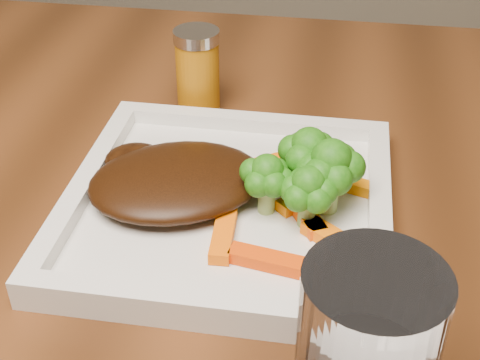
# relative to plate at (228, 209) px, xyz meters

# --- Properties ---
(plate) EXTENTS (0.27, 0.27, 0.01)m
(plate) POSITION_rel_plate_xyz_m (0.00, 0.00, 0.00)
(plate) COLOR white
(plate) RESTS_ON dining_table
(steak) EXTENTS (0.18, 0.17, 0.03)m
(steak) POSITION_rel_plate_xyz_m (-0.05, 0.00, 0.02)
(steak) COLOR black
(steak) RESTS_ON plate
(broccoli_0) EXTENTS (0.07, 0.07, 0.07)m
(broccoli_0) POSITION_rel_plate_xyz_m (0.06, 0.03, 0.04)
(broccoli_0) COLOR #286110
(broccoli_0) RESTS_ON plate
(broccoli_1) EXTENTS (0.08, 0.08, 0.06)m
(broccoli_1) POSITION_rel_plate_xyz_m (0.08, 0.00, 0.04)
(broccoli_1) COLOR #1B6A11
(broccoli_1) RESTS_ON plate
(broccoli_2) EXTENTS (0.07, 0.07, 0.06)m
(broccoli_2) POSITION_rel_plate_xyz_m (0.07, -0.02, 0.04)
(broccoli_2) COLOR #186611
(broccoli_2) RESTS_ON plate
(broccoli_3) EXTENTS (0.06, 0.06, 0.06)m
(broccoli_3) POSITION_rel_plate_xyz_m (0.03, -0.01, 0.04)
(broccoli_3) COLOR #2F5F0F
(broccoli_3) RESTS_ON plate
(carrot_0) EXTENTS (0.06, 0.03, 0.01)m
(carrot_0) POSITION_rel_plate_xyz_m (0.04, -0.07, 0.01)
(carrot_0) COLOR #E63F03
(carrot_0) RESTS_ON plate
(carrot_1) EXTENTS (0.06, 0.05, 0.01)m
(carrot_1) POSITION_rel_plate_xyz_m (0.09, -0.04, 0.01)
(carrot_1) COLOR #FA6A04
(carrot_1) RESTS_ON plate
(carrot_2) EXTENTS (0.02, 0.06, 0.01)m
(carrot_2) POSITION_rel_plate_xyz_m (0.00, -0.05, 0.01)
(carrot_2) COLOR #F96204
(carrot_2) RESTS_ON plate
(carrot_3) EXTENTS (0.05, 0.03, 0.01)m
(carrot_3) POSITION_rel_plate_xyz_m (0.10, 0.04, 0.01)
(carrot_3) COLOR orange
(carrot_3) RESTS_ON plate
(carrot_4) EXTENTS (0.06, 0.04, 0.01)m
(carrot_4) POSITION_rel_plate_xyz_m (0.03, 0.06, 0.01)
(carrot_4) COLOR #FE6404
(carrot_4) RESTS_ON plate
(carrot_5) EXTENTS (0.04, 0.06, 0.01)m
(carrot_5) POSITION_rel_plate_xyz_m (0.07, -0.01, 0.01)
(carrot_5) COLOR #FF5604
(carrot_5) RESTS_ON plate
(carrot_6) EXTENTS (0.05, 0.05, 0.01)m
(carrot_6) POSITION_rel_plate_xyz_m (0.06, 0.01, 0.01)
(carrot_6) COLOR #D46903
(carrot_6) RESTS_ON plate
(spice_shaker) EXTENTS (0.06, 0.06, 0.09)m
(spice_shaker) POSITION_rel_plate_xyz_m (-0.06, 0.17, 0.04)
(spice_shaker) COLOR #AB6409
(spice_shaker) RESTS_ON dining_table
(drinking_glass) EXTENTS (0.10, 0.10, 0.12)m
(drinking_glass) POSITION_rel_plate_xyz_m (0.11, -0.19, 0.05)
(drinking_glass) COLOR silver
(drinking_glass) RESTS_ON dining_table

